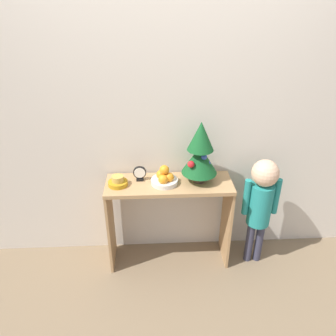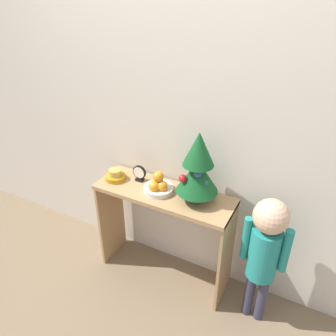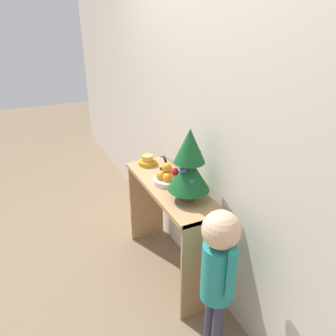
# 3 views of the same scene
# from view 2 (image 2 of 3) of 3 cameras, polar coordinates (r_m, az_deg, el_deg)

# --- Properties ---
(ground_plane) EXTENTS (12.00, 12.00, 0.00)m
(ground_plane) POSITION_cam_2_polar(r_m,az_deg,el_deg) (2.68, -2.45, -19.92)
(ground_plane) COLOR #7A664C
(back_wall) EXTENTS (7.00, 0.05, 2.50)m
(back_wall) POSITION_cam_2_polar(r_m,az_deg,el_deg) (2.21, 1.84, 8.86)
(back_wall) COLOR beige
(back_wall) RESTS_ON ground_plane
(console_table) EXTENTS (0.99, 0.34, 0.77)m
(console_table) POSITION_cam_2_polar(r_m,az_deg,el_deg) (2.38, -0.71, -8.16)
(console_table) COLOR tan
(console_table) RESTS_ON ground_plane
(mini_tree) EXTENTS (0.27, 0.27, 0.49)m
(mini_tree) POSITION_cam_2_polar(r_m,az_deg,el_deg) (2.06, 5.23, 0.05)
(mini_tree) COLOR #4C3828
(mini_tree) RESTS_ON console_table
(fruit_bowl) EXTENTS (0.21, 0.21, 0.16)m
(fruit_bowl) POSITION_cam_2_polar(r_m,az_deg,el_deg) (2.24, -1.67, -3.11)
(fruit_bowl) COLOR silver
(fruit_bowl) RESTS_ON console_table
(singing_bowl) EXTENTS (0.15, 0.15, 0.08)m
(singing_bowl) POSITION_cam_2_polar(r_m,az_deg,el_deg) (2.42, -9.14, -1.31)
(singing_bowl) COLOR #B78419
(singing_bowl) RESTS_ON console_table
(desk_clock) EXTENTS (0.10, 0.04, 0.12)m
(desk_clock) POSITION_cam_2_polar(r_m,az_deg,el_deg) (2.36, -5.00, -0.95)
(desk_clock) COLOR black
(desk_clock) RESTS_ON console_table
(child_figure) EXTENTS (0.29, 0.21, 0.97)m
(child_figure) POSITION_cam_2_polar(r_m,az_deg,el_deg) (2.13, 16.55, -12.99)
(child_figure) COLOR #38384C
(child_figure) RESTS_ON ground_plane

